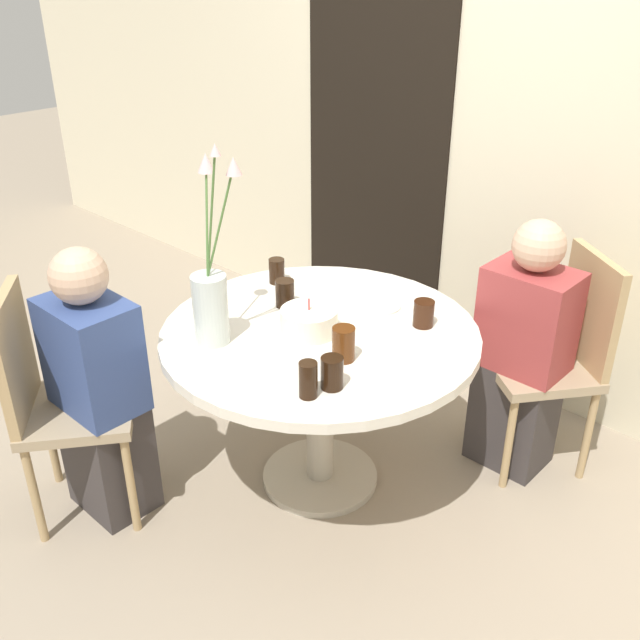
# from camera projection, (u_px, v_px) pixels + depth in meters

# --- Properties ---
(ground_plane) EXTENTS (16.00, 16.00, 0.00)m
(ground_plane) POSITION_uv_depth(u_px,v_px,m) (320.00, 479.00, 2.98)
(ground_plane) COLOR gray
(wall_back) EXTENTS (8.00, 0.05, 2.60)m
(wall_back) POSITION_uv_depth(u_px,v_px,m) (504.00, 119.00, 3.15)
(wall_back) COLOR beige
(wall_back) RESTS_ON ground_plane
(doorway_panel) EXTENTS (0.90, 0.01, 2.05)m
(doorway_panel) POSITION_uv_depth(u_px,v_px,m) (374.00, 154.00, 3.68)
(doorway_panel) COLOR black
(doorway_panel) RESTS_ON ground_plane
(dining_table) EXTENTS (1.19, 1.19, 0.71)m
(dining_table) POSITION_uv_depth(u_px,v_px,m) (320.00, 358.00, 2.71)
(dining_table) COLOR silver
(dining_table) RESTS_ON ground_plane
(chair_left_flank) EXTENTS (0.56, 0.56, 0.93)m
(chair_left_flank) POSITION_uv_depth(u_px,v_px,m) (560.00, 349.00, 2.88)
(chair_left_flank) COLOR #9E896B
(chair_left_flank) RESTS_ON ground_plane
(chair_right_flank) EXTENTS (0.56, 0.56, 0.93)m
(chair_right_flank) POSITION_uv_depth(u_px,v_px,m) (53.00, 394.00, 2.59)
(chair_right_flank) COLOR #9E896B
(chair_right_flank) RESTS_ON ground_plane
(birthday_cake) EXTENTS (0.21, 0.21, 0.14)m
(birthday_cake) POSITION_uv_depth(u_px,v_px,m) (309.00, 321.00, 2.61)
(birthday_cake) COLOR white
(birthday_cake) RESTS_ON dining_table
(flower_vase) EXTENTS (0.24, 0.19, 0.73)m
(flower_vase) POSITION_uv_depth(u_px,v_px,m) (211.00, 294.00, 2.49)
(flower_vase) COLOR silver
(flower_vase) RESTS_ON dining_table
(side_plate) EXTENTS (0.17, 0.17, 0.01)m
(side_plate) POSITION_uv_depth(u_px,v_px,m) (380.00, 306.00, 2.82)
(side_plate) COLOR silver
(side_plate) RESTS_ON dining_table
(drink_glass_0) EXTENTS (0.07, 0.07, 0.11)m
(drink_glass_0) POSITION_uv_depth(u_px,v_px,m) (277.00, 271.00, 3.00)
(drink_glass_0) COLOR black
(drink_glass_0) RESTS_ON dining_table
(drink_glass_1) EXTENTS (0.08, 0.08, 0.12)m
(drink_glass_1) POSITION_uv_depth(u_px,v_px,m) (344.00, 344.00, 2.43)
(drink_glass_1) COLOR #51280F
(drink_glass_1) RESTS_ON dining_table
(drink_glass_2) EXTENTS (0.08, 0.08, 0.10)m
(drink_glass_2) POSITION_uv_depth(u_px,v_px,m) (424.00, 314.00, 2.66)
(drink_glass_2) COLOR #33190C
(drink_glass_2) RESTS_ON dining_table
(drink_glass_3) EXTENTS (0.08, 0.08, 0.11)m
(drink_glass_3) POSITION_uv_depth(u_px,v_px,m) (285.00, 293.00, 2.80)
(drink_glass_3) COLOR black
(drink_glass_3) RESTS_ON dining_table
(drink_glass_4) EXTENTS (0.06, 0.06, 0.12)m
(drink_glass_4) POSITION_uv_depth(u_px,v_px,m) (308.00, 380.00, 2.23)
(drink_glass_4) COLOR black
(drink_glass_4) RESTS_ON dining_table
(drink_glass_5) EXTENTS (0.07, 0.07, 0.11)m
(drink_glass_5) POSITION_uv_depth(u_px,v_px,m) (332.00, 373.00, 2.28)
(drink_glass_5) COLOR black
(drink_glass_5) RESTS_ON dining_table
(person_woman) EXTENTS (0.34, 0.24, 1.09)m
(person_woman) POSITION_uv_depth(u_px,v_px,m) (522.00, 356.00, 2.87)
(person_woman) COLOR #383333
(person_woman) RESTS_ON ground_plane
(person_guest) EXTENTS (0.34, 0.24, 1.09)m
(person_guest) POSITION_uv_depth(u_px,v_px,m) (99.00, 394.00, 2.62)
(person_guest) COLOR #383333
(person_guest) RESTS_ON ground_plane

